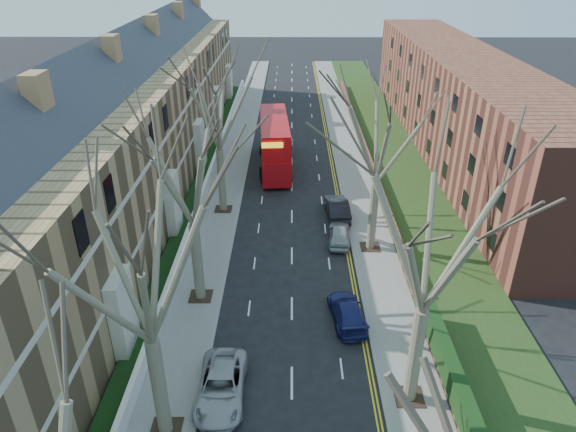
{
  "coord_description": "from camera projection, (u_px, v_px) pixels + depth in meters",
  "views": [
    {
      "loc": [
        -0.07,
        -9.98,
        19.55
      ],
      "look_at": [
        -0.28,
        21.31,
        3.03
      ],
      "focal_mm": 32.0,
      "sensor_mm": 36.0,
      "label": 1
    }
  ],
  "objects": [
    {
      "name": "tree_right_far",
      "position": [
        381.0,
        126.0,
        33.05
      ],
      "size": [
        10.15,
        10.15,
        14.22
      ],
      "color": "#68624A",
      "rests_on": "ground"
    },
    {
      "name": "front_wall_left",
      "position": [
        205.0,
        189.0,
        45.12
      ],
      "size": [
        0.3,
        78.0,
        1.0
      ],
      "color": "white",
      "rests_on": "ground"
    },
    {
      "name": "car_right_far",
      "position": [
        337.0,
        208.0,
        41.5
      ],
      "size": [
        1.95,
        4.81,
        1.55
      ],
      "primitive_type": "imported",
      "rotation": [
        0.0,
        0.0,
        3.21
      ],
      "color": "black",
      "rests_on": "ground"
    },
    {
      "name": "terrace_left",
      "position": [
        129.0,
        135.0,
        42.86
      ],
      "size": [
        9.7,
        78.0,
        13.6
      ],
      "color": "#96764C",
      "rests_on": "ground"
    },
    {
      "name": "pavement_left",
      "position": [
        233.0,
        161.0,
        52.44
      ],
      "size": [
        3.0,
        102.0,
        0.12
      ],
      "primitive_type": "cube",
      "color": "slate",
      "rests_on": "ground"
    },
    {
      "name": "car_left_far",
      "position": [
        221.0,
        386.0,
        24.8
      ],
      "size": [
        2.28,
        4.93,
        1.37
      ],
      "primitive_type": "imported",
      "rotation": [
        0.0,
        0.0,
        -0.0
      ],
      "color": "#A4A5AA",
      "rests_on": "ground"
    },
    {
      "name": "tree_right_mid",
      "position": [
        435.0,
        228.0,
        20.53
      ],
      "size": [
        10.5,
        10.5,
        14.71
      ],
      "color": "#68624A",
      "rests_on": "ground"
    },
    {
      "name": "grass_verge_right",
      "position": [
        395.0,
        160.0,
        52.31
      ],
      "size": [
        6.0,
        102.0,
        0.06
      ],
      "color": "#223914",
      "rests_on": "ground"
    },
    {
      "name": "flats_right",
      "position": [
        459.0,
        103.0,
        53.55
      ],
      "size": [
        13.97,
        54.0,
        10.0
      ],
      "color": "brown",
      "rests_on": "ground"
    },
    {
      "name": "tree_left_far",
      "position": [
        188.0,
        160.0,
        27.82
      ],
      "size": [
        10.15,
        10.15,
        14.22
      ],
      "color": "#68624A",
      "rests_on": "ground"
    },
    {
      "name": "pavement_right",
      "position": [
        350.0,
        161.0,
        52.37
      ],
      "size": [
        3.0,
        102.0,
        0.12
      ],
      "primitive_type": "cube",
      "color": "slate",
      "rests_on": "ground"
    },
    {
      "name": "car_right_mid",
      "position": [
        339.0,
        234.0,
        37.89
      ],
      "size": [
        1.89,
        4.04,
        1.34
      ],
      "primitive_type": "imported",
      "rotation": [
        0.0,
        0.0,
        3.06
      ],
      "color": "#96999E",
      "rests_on": "ground"
    },
    {
      "name": "car_right_near",
      "position": [
        347.0,
        312.0,
        29.9
      ],
      "size": [
        2.29,
        4.59,
        1.28
      ],
      "primitive_type": "imported",
      "rotation": [
        0.0,
        0.0,
        3.26
      ],
      "color": "navy",
      "rests_on": "ground"
    },
    {
      "name": "tree_left_mid",
      "position": [
        138.0,
        253.0,
        18.83
      ],
      "size": [
        10.5,
        10.5,
        14.71
      ],
      "color": "#68624A",
      "rests_on": "ground"
    },
    {
      "name": "tree_left_dist",
      "position": [
        216.0,
        97.0,
        38.28
      ],
      "size": [
        10.5,
        10.5,
        14.71
      ],
      "color": "#68624A",
      "rests_on": "ground"
    },
    {
      "name": "double_decker_bus",
      "position": [
        275.0,
        145.0,
        49.98
      ],
      "size": [
        3.5,
        11.77,
        4.84
      ],
      "rotation": [
        0.0,
        0.0,
        3.21
      ],
      "color": "#AA0C10",
      "rests_on": "ground"
    }
  ]
}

